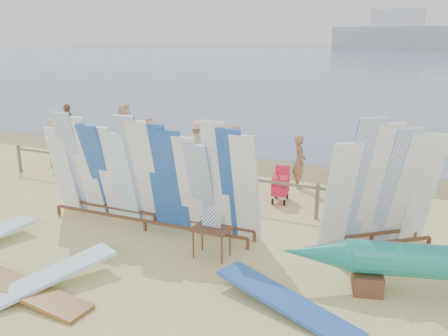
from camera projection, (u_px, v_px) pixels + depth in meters
The scene contains 23 objects.
ground at pixel (109, 236), 10.73m from camera, with size 160.00×160.00×0.00m, color #D9C77D.
ocean at pixel (422, 54), 122.56m from camera, with size 320.00×240.00×0.02m, color #486281.
wet_sand_strip at pixel (236, 162), 17.03m from camera, with size 40.00×2.60×0.01m, color olive.
distant_ship at pixel (396, 34), 171.46m from camera, with size 45.00×8.00×14.00m.
fence at pixel (176, 175), 13.19m from camera, with size 12.08×0.08×0.90m.
main_surfboard_rack at pixel (148, 178), 10.87m from camera, with size 5.44×0.90×2.71m.
side_surfboard_rack at pixel (382, 191), 9.66m from camera, with size 2.36×2.12×2.92m.
vendor_table at pixel (212, 241), 9.62m from camera, with size 0.78×0.55×1.02m.
flat_board_c at pixel (25, 296), 8.23m from camera, with size 0.56×2.70×0.07m, color #915C27.
flat_board_d at pixel (286, 310), 7.82m from camera, with size 0.56×2.70×0.07m, color #2455B4.
flat_board_b at pixel (44, 290), 8.43m from camera, with size 0.56×2.70×0.07m, color #9CD9FA.
beach_chair_left at pixel (202, 182), 13.77m from camera, with size 0.76×0.77×0.92m.
beach_chair_right at pixel (231, 187), 13.43m from camera, with size 0.58×0.60×0.82m.
stroller at pixel (280, 188), 12.86m from camera, with size 0.58×0.75×0.95m.
beachgoer_3 at pixel (198, 144), 16.30m from camera, with size 1.02×0.42×1.58m, color tan.
beachgoer_11 at pixel (125, 126), 18.93m from camera, with size 1.67×0.54×1.80m, color beige.
beachgoer_2 at pixel (154, 146), 15.79m from camera, with size 0.82×0.39×1.69m, color beige.
beachgoer_0 at pixel (56, 142), 16.30m from camera, with size 0.83×0.40×1.70m, color tan.
beachgoer_5 at pixel (234, 149), 15.46m from camera, with size 1.50×0.48×1.62m, color beige.
beachgoer_1 at pixel (151, 143), 16.25m from camera, with size 0.62×0.34×1.70m, color #8C6042.
beachgoer_7 at pixel (299, 162), 13.99m from camera, with size 0.58×0.32×1.58m, color #8C6042.
beachgoer_extra_1 at pixel (69, 125), 19.44m from camera, with size 1.01×0.44×1.73m, color #8C6042.
beachgoer_6 at pixel (227, 161), 13.71m from camera, with size 0.85×0.41×1.74m, color tan.
Camera 1 is at (6.56, -7.90, 4.35)m, focal length 38.00 mm.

